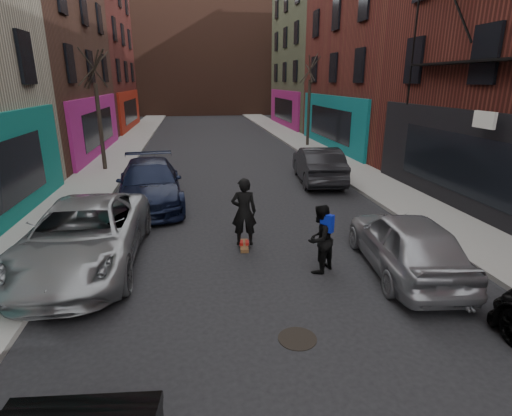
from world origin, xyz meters
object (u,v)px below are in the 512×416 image
object	(u,v)px
tree_right_far	(309,94)
parked_left_end	(150,183)
manhole	(297,339)
skateboard	(244,246)
pedestrian	(320,239)
skateboarder	(244,212)
parked_right_far	(406,242)
parked_left_far	(84,235)
tree_left_far	(98,103)
parked_right_end	(318,165)

from	to	relation	value
tree_right_far	parked_left_end	bearing A→B (deg)	-127.86
manhole	skateboard	bearing A→B (deg)	95.60
parked_left_end	pedestrian	xyz separation A→B (m)	(4.52, -6.27, 0.04)
skateboarder	manhole	size ratio (longest dim) A/B	2.69
parked_right_far	parked_left_far	bearing A→B (deg)	-5.18
tree_left_far	parked_right_far	world-z (taller)	tree_left_far
parked_right_far	tree_left_far	bearing A→B (deg)	-47.66
skateboarder	manhole	xyz separation A→B (m)	(0.42, -4.24, -1.04)
parked_left_end	skateboarder	distance (m)	5.42
parked_left_end	skateboard	xyz separation A→B (m)	(2.92, -4.56, -0.75)
parked_right_end	tree_left_far	bearing A→B (deg)	-14.81
parked_right_end	parked_left_end	bearing A→B (deg)	24.76
skateboard	parked_left_far	bearing A→B (deg)	-167.44
skateboard	manhole	size ratio (longest dim) A/B	1.14
tree_right_far	parked_left_end	xyz separation A→B (m)	(-9.55, -12.28, -2.73)
parked_left_end	pedestrian	world-z (taller)	pedestrian
parked_right_far	parked_right_end	world-z (taller)	parked_right_end
parked_right_far	parked_right_end	bearing A→B (deg)	-87.92
tree_left_far	tree_right_far	bearing A→B (deg)	25.82
skateboard	manhole	bearing A→B (deg)	-78.75
parked_right_end	manhole	size ratio (longest dim) A/B	6.92
parked_right_far	manhole	size ratio (longest dim) A/B	6.29
tree_left_far	parked_right_end	size ratio (longest dim) A/B	1.34
tree_right_far	parked_left_end	distance (m)	15.79
manhole	tree_right_far	bearing A→B (deg)	73.58
parked_left_far	skateboard	bearing A→B (deg)	7.83
tree_left_far	parked_left_end	size ratio (longest dim) A/B	1.17
pedestrian	parked_left_far	bearing A→B (deg)	-51.09
parked_left_far	manhole	distance (m)	5.87
parked_left_end	manhole	world-z (taller)	parked_left_end
parked_right_far	skateboarder	bearing A→B (deg)	-23.01
pedestrian	manhole	world-z (taller)	pedestrian
parked_left_far	skateboarder	world-z (taller)	skateboarder
tree_left_far	tree_right_far	distance (m)	13.78
skateboarder	tree_left_far	bearing A→B (deg)	-56.32
skateboard	parked_right_far	bearing A→B (deg)	-23.55
tree_right_far	parked_right_far	bearing A→B (deg)	-99.03
skateboarder	tree_right_far	bearing A→B (deg)	-105.83
parked_right_far	parked_right_end	distance (m)	9.01
skateboard	skateboarder	distance (m)	0.99
skateboard	parked_right_end	bearing A→B (deg)	64.10
parked_left_far	parked_left_end	bearing A→B (deg)	78.50
parked_left_far	manhole	xyz separation A→B (m)	(4.45, -3.75, -0.79)
parked_left_far	manhole	size ratio (longest dim) A/B	8.20
parked_right_end	pedestrian	xyz separation A→B (m)	(-2.68, -8.67, 0.05)
tree_left_far	parked_left_end	bearing A→B (deg)	-65.57
tree_right_far	skateboarder	size ratio (longest dim) A/B	3.61
skateboard	manhole	distance (m)	4.26
tree_right_far	parked_left_far	bearing A→B (deg)	-121.59
parked_left_far	tree_right_far	bearing A→B (deg)	59.33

